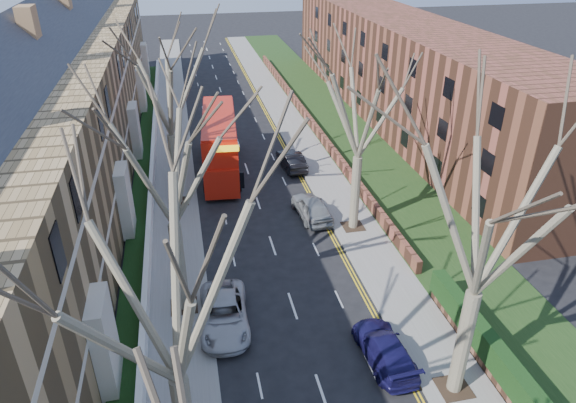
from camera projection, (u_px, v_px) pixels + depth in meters
pavement_left at (173, 147)px, 47.09m from camera, size 3.00×102.00×0.12m
pavement_right at (300, 137)px, 49.27m from camera, size 3.00×102.00×0.12m
terrace_left at (56, 126)px, 36.21m from camera, size 9.70×78.00×13.60m
flats_right at (401, 70)px, 52.46m from camera, size 13.97×54.00×10.00m
front_wall_left at (152, 181)px, 39.63m from camera, size 0.30×78.00×1.00m
grass_verge_right at (345, 133)px, 50.04m from camera, size 6.00×102.00×0.06m
tree_left_mid at (163, 271)px, 14.22m from camera, size 10.50×10.50×14.71m
tree_left_far at (165, 147)px, 22.98m from camera, size 10.15×10.15×14.22m
tree_left_dist at (164, 74)px, 33.16m from camera, size 10.50×10.50×14.71m
tree_right_mid at (495, 198)px, 18.01m from camera, size 10.50×10.50×14.71m
tree_right_far at (362, 94)px, 30.22m from camera, size 10.15×10.15×14.22m
double_decker_bus at (220, 145)px, 41.46m from camera, size 3.53×11.50×4.73m
car_left_far at (224, 314)px, 25.89m from camera, size 2.67×5.29×1.44m
car_right_near at (385, 349)px, 23.83m from camera, size 2.10×4.72×1.35m
car_right_mid at (312, 207)px, 35.54m from camera, size 2.30×4.77×1.57m
car_right_far at (291, 160)px, 42.82m from camera, size 1.95×4.52×1.45m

